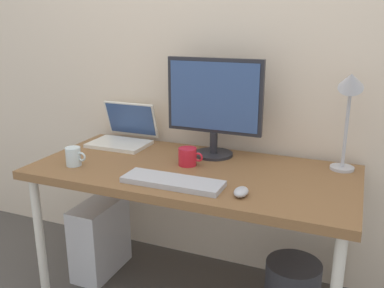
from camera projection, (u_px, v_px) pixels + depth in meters
The scene contains 10 objects.
back_wall at pixel (222, 38), 2.17m from camera, with size 4.40×0.04×2.60m, color beige.
desk at pixel (192, 180), 1.98m from camera, with size 1.51×0.71×0.72m.
monitor at pixel (214, 102), 2.07m from camera, with size 0.49×0.20×0.50m.
laptop at pixel (124, 133), 2.35m from camera, with size 0.32×0.29×0.22m.
desk_lamp at pixel (349, 97), 1.82m from camera, with size 0.11×0.16×0.49m.
keyboard at pixel (173, 182), 1.77m from camera, with size 0.44×0.14×0.02m, color #B2B2B7.
mouse at pixel (241, 192), 1.65m from camera, with size 0.06×0.09×0.03m, color #B2B2B7.
coffee_mug at pixel (188, 157), 2.00m from camera, with size 0.12×0.09×0.09m.
glass_cup at pixel (74, 156), 1.99m from camera, with size 0.11×0.07×0.09m.
computer_tower at pixel (100, 237), 2.35m from camera, with size 0.18×0.36×0.42m, color silver.
Camera 1 is at (0.71, -1.71, 1.39)m, focal length 38.91 mm.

